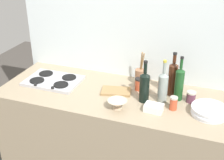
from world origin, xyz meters
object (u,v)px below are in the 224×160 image
Objects in this scene: wine_bottle_rightmost at (173,78)px; utensil_crock at (140,76)px; condiment_jar_spare at (173,103)px; condiment_jar_front at (139,84)px; wine_bottle_mid_right at (179,83)px; cutting_board at (116,91)px; stovetop_hob at (53,80)px; condiment_jar_rear at (191,97)px; wine_bottle_mid_left at (163,86)px; butter_dish at (154,108)px; plate_stack at (209,111)px; mixing_bowl at (117,104)px; wine_bottle_leftmost at (144,86)px.

utensil_crock is (-0.28, 0.08, -0.07)m from wine_bottle_rightmost.
condiment_jar_spare is (0.33, -0.30, -0.02)m from utensil_crock.
condiment_jar_front is (0.02, -0.10, -0.02)m from utensil_crock.
cutting_board is (-0.48, -0.06, -0.13)m from wine_bottle_mid_right.
stovetop_hob is 1.13m from condiment_jar_rear.
stovetop_hob is 1.37× the size of wine_bottle_mid_left.
plate_stack is at bearing 13.65° from butter_dish.
stovetop_hob is at bearing 174.93° from condiment_jar_spare.
wine_bottle_rightmost is at bearing 3.83° from condiment_jar_front.
butter_dish reaches higher than stovetop_hob.
mixing_bowl reaches higher than butter_dish.
utensil_crock is at bearing 16.99° from stovetop_hob.
butter_dish is at bearing -150.91° from condiment_jar_spare.
condiment_jar_front is (-0.26, -0.02, -0.09)m from wine_bottle_rightmost.
plate_stack is 0.48m from wine_bottle_leftmost.
wine_bottle_mid_right is at bearing 3.73° from stovetop_hob.
wine_bottle_rightmost reaches higher than plate_stack.
stovetop_hob is 5.31× the size of condiment_jar_rear.
stovetop_hob is at bearing 176.85° from plate_stack.
wine_bottle_rightmost is 0.27m from condiment_jar_front.
utensil_crock is 2.83× the size of condiment_jar_spare.
wine_bottle_mid_left is 0.23m from condiment_jar_rear.
wine_bottle_mid_right is 0.49m from mixing_bowl.
condiment_jar_rear is (0.43, -0.15, -0.03)m from utensil_crock.
wine_bottle_mid_right is 1.51× the size of cutting_board.
condiment_jar_rear is (1.13, 0.06, 0.03)m from stovetop_hob.
utensil_crock is at bearing 55.53° from cutting_board.
wine_bottle_mid_right reaches higher than condiment_jar_spare.
plate_stack is 0.72m from cutting_board.
condiment_jar_front is at bearing -79.08° from utensil_crock.
wine_bottle_leftmost is 0.25m from wine_bottle_rightmost.
condiment_jar_spare is 0.48m from cutting_board.
wine_bottle_mid_right is (0.11, 0.07, 0.01)m from wine_bottle_mid_left.
condiment_jar_front is 0.37m from condiment_jar_spare.
wine_bottle_leftmost is 3.22× the size of condiment_jar_front.
butter_dish is (0.25, 0.05, -0.01)m from mixing_bowl.
wine_bottle_mid_right reaches higher than butter_dish.
wine_bottle_leftmost is 1.42× the size of cutting_board.
cutting_board is at bearing -164.20° from wine_bottle_rightmost.
condiment_jar_rear is (-0.14, 0.13, 0.02)m from plate_stack.
condiment_jar_rear reaches higher than stovetop_hob.
condiment_jar_rear is at bearing -23.98° from wine_bottle_rightmost.
plate_stack is at bearing -3.15° from stovetop_hob.
wine_bottle_rightmost is 0.30m from utensil_crock.
wine_bottle_mid_left is (0.93, 0.00, 0.11)m from stovetop_hob.
condiment_jar_rear is 0.85× the size of condiment_jar_spare.
condiment_jar_front is at bearing 8.86° from stovetop_hob.
mixing_bowl is (-0.39, -0.28, -0.10)m from wine_bottle_mid_right.
butter_dish is at bearing -61.27° from utensil_crock.
cutting_board is (-0.71, 0.08, -0.02)m from plate_stack.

